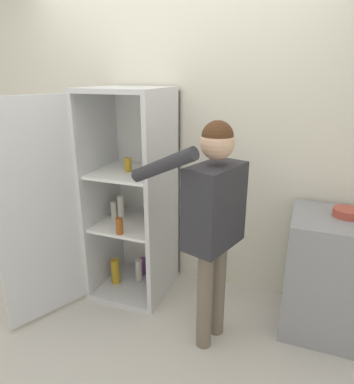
% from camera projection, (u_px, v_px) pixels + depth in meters
% --- Properties ---
extents(ground_plane, '(12.00, 12.00, 0.00)m').
position_uv_depth(ground_plane, '(129.00, 341.00, 2.43)').
color(ground_plane, beige).
extents(wall_back, '(7.00, 0.06, 2.55)m').
position_uv_depth(wall_back, '(178.00, 139.00, 2.88)').
color(wall_back, silver).
rests_on(wall_back, ground_plane).
extents(refrigerator, '(0.90, 1.17, 1.70)m').
position_uv_depth(refrigerator, '(116.00, 199.00, 2.75)').
color(refrigerator, silver).
rests_on(refrigerator, ground_plane).
extents(person, '(0.70, 0.52, 1.54)m').
position_uv_depth(person, '(213.00, 211.00, 2.15)').
color(person, '#726656').
rests_on(person, ground_plane).
extents(counter, '(0.57, 0.56, 0.89)m').
position_uv_depth(counter, '(328.00, 275.00, 2.43)').
color(counter, gray).
rests_on(counter, ground_plane).
extents(bowl, '(0.18, 0.18, 0.05)m').
position_uv_depth(bowl, '(347.00, 213.00, 2.29)').
color(bowl, '#B24738').
rests_on(bowl, counter).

